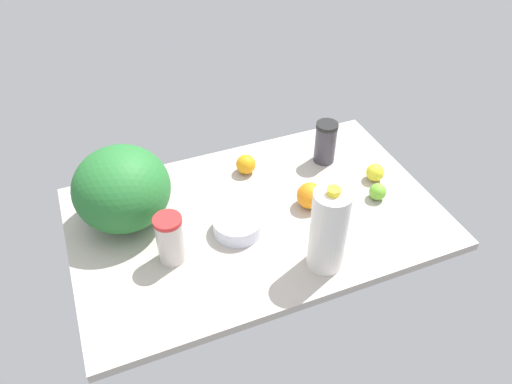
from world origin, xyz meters
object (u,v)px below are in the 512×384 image
at_px(watermelon, 122,189).
at_px(lime_by_jug, 378,192).
at_px(milk_jug, 329,230).
at_px(tumbler_cup, 170,239).
at_px(orange_far_back, 310,196).
at_px(shaker_bottle, 325,142).
at_px(orange_beside_bowl, 246,164).
at_px(lemon_near_front, 375,172).
at_px(mixing_bowl, 238,225).

bearing_deg(watermelon, lime_by_jug, -14.82).
distance_m(milk_jug, tumbler_cup, 0.46).
bearing_deg(orange_far_back, shaker_bottle, 51.52).
bearing_deg(tumbler_cup, milk_jug, -24.38).
height_order(watermelon, orange_beside_bowl, watermelon).
bearing_deg(orange_far_back, tumbler_cup, -173.40).
relative_size(lime_by_jug, orange_far_back, 0.66).
height_order(lime_by_jug, orange_far_back, orange_far_back).
xyz_separation_m(watermelon, orange_far_back, (0.58, -0.16, -0.09)).
height_order(lemon_near_front, orange_far_back, orange_far_back).
xyz_separation_m(milk_jug, orange_beside_bowl, (-0.06, 0.49, -0.10)).
bearing_deg(milk_jug, tumbler_cup, 155.62).
relative_size(milk_jug, shaker_bottle, 1.82).
xyz_separation_m(milk_jug, shaker_bottle, (0.24, 0.45, -0.06)).
relative_size(mixing_bowl, watermelon, 0.52).
bearing_deg(shaker_bottle, lime_by_jug, -75.47).
xyz_separation_m(milk_jug, tumbler_cup, (-0.42, 0.19, -0.06)).
height_order(orange_beside_bowl, orange_far_back, orange_far_back).
bearing_deg(shaker_bottle, orange_beside_bowl, 172.12).
distance_m(milk_jug, lemon_near_front, 0.46).
bearing_deg(lemon_near_front, watermelon, 171.76).
distance_m(shaker_bottle, lemon_near_front, 0.21).
height_order(shaker_bottle, lemon_near_front, shaker_bottle).
distance_m(milk_jug, watermelon, 0.65).
bearing_deg(lemon_near_front, lime_by_jug, -117.09).
bearing_deg(milk_jug, shaker_bottle, 62.46).
relative_size(lime_by_jug, lemon_near_front, 0.91).
bearing_deg(watermelon, lemon_near_front, -8.24).
bearing_deg(watermelon, tumbler_cup, -66.96).
xyz_separation_m(milk_jug, lemon_near_front, (0.35, 0.28, -0.11)).
bearing_deg(watermelon, orange_beside_bowl, 11.05).
height_order(watermelon, lemon_near_front, watermelon).
xyz_separation_m(orange_beside_bowl, lemon_near_front, (0.41, -0.21, -0.00)).
relative_size(orange_beside_bowl, lemon_near_front, 1.11).
bearing_deg(lime_by_jug, orange_far_back, 167.01).
distance_m(lime_by_jug, orange_beside_bowl, 0.47).
xyz_separation_m(mixing_bowl, orange_far_back, (0.26, 0.02, 0.02)).
xyz_separation_m(shaker_bottle, lemon_near_front, (0.11, -0.17, -0.05)).
height_order(watermelon, lime_by_jug, watermelon).
xyz_separation_m(tumbler_cup, lime_by_jug, (0.72, 0.00, -0.05)).
distance_m(mixing_bowl, lemon_near_front, 0.55).
bearing_deg(mixing_bowl, lime_by_jug, -3.63).
height_order(milk_jug, lime_by_jug, milk_jug).
xyz_separation_m(shaker_bottle, orange_beside_bowl, (-0.30, 0.04, -0.05)).
xyz_separation_m(tumbler_cup, lemon_near_front, (0.76, 0.09, -0.05)).
distance_m(shaker_bottle, orange_far_back, 0.27).
relative_size(mixing_bowl, tumbler_cup, 0.96).
distance_m(milk_jug, lime_by_jug, 0.37).
height_order(mixing_bowl, lime_by_jug, lime_by_jug).
xyz_separation_m(mixing_bowl, lemon_near_front, (0.54, 0.06, 0.01)).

